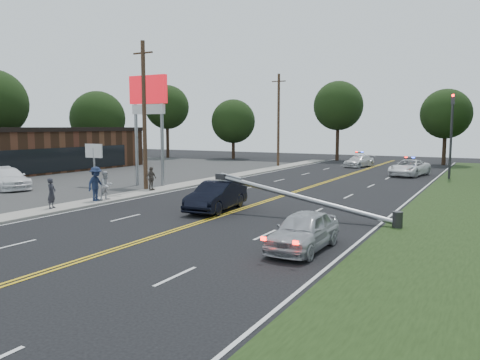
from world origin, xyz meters
The scene contains 24 objects.
ground centered at (0.00, 0.00, 0.00)m, with size 120.00×120.00×0.00m, color black.
parking_lot centered at (-20.00, 10.00, 0.01)m, with size 25.00×60.00×0.01m, color #2D2D2D.
sidewalk centered at (-8.40, 10.00, 0.06)m, with size 1.80×70.00×0.12m, color gray.
centerline_yellow centered at (0.00, 10.00, 0.01)m, with size 0.36×80.00×0.00m, color gold.
pylon_sign centered at (-10.50, 14.00, 6.00)m, with size 3.20×0.35×8.00m.
small_sign centered at (-14.00, 12.00, 2.33)m, with size 1.60×0.14×3.10m.
traffic_signal centered at (8.30, 30.00, 4.21)m, with size 0.28×0.41×7.05m.
fallen_streetlight centered at (4.19, 8.00, 0.92)m, with size 9.36×0.44×1.91m.
utility_pole_mid centered at (-9.20, 12.00, 5.08)m, with size 1.60×0.28×10.00m.
utility_pole_far centered at (-9.20, 34.00, 5.08)m, with size 1.60×0.28×10.00m.
tree_3 centered at (-34.77, 32.82, 5.46)m, with size 7.15×7.15×9.04m.
tree_4 centered at (-29.30, 40.61, 7.09)m, with size 6.16×6.16×10.19m.
tree_5 centered at (-19.97, 43.05, 5.09)m, with size 5.95×5.95×8.08m.
tree_6 centered at (-6.49, 46.64, 7.03)m, with size 6.31×6.31×10.21m.
tree_7 centered at (6.41, 45.48, 5.80)m, with size 5.64×5.64×8.64m.
crashed_sedan centered at (-0.95, 7.80, 0.76)m, with size 1.60×4.59×1.51m, color black.
waiting_sedan centered at (5.86, 2.61, 0.69)m, with size 1.62×4.03×1.37m, color #ADAFB5.
parked_car centered at (-18.21, 7.97, 0.74)m, with size 2.08×5.11×1.48m, color white.
emergency_a centered at (4.95, 30.90, 0.72)m, with size 2.38×5.16×1.43m, color white.
emergency_b centered at (-1.38, 38.04, 0.64)m, with size 1.79×4.41×1.28m, color white.
bystander_a centered at (-8.44, 3.67, 0.91)m, with size 0.58×0.38×1.58m, color #26262E.
bystander_b centered at (-8.06, 7.16, 0.95)m, with size 0.81×0.63×1.67m, color silver.
bystander_c centered at (-8.27, 6.59, 1.10)m, with size 1.27×0.73×1.96m, color #192440.
bystander_d centered at (-8.44, 11.65, 0.91)m, with size 0.93×0.39×1.59m, color #524942.
Camera 1 is at (11.69, -12.65, 4.32)m, focal length 35.00 mm.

